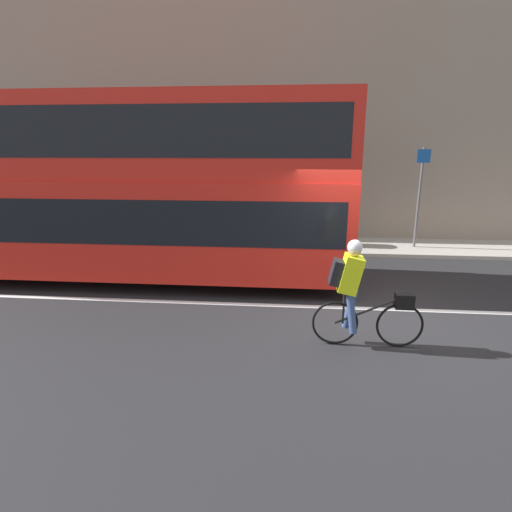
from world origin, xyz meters
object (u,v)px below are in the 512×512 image
object	(u,v)px
trash_bin	(346,231)
street_sign_post	(419,193)
cyclist_on_bike	(358,290)
bus	(111,182)

from	to	relation	value
trash_bin	street_sign_post	size ratio (longest dim) A/B	0.31
trash_bin	street_sign_post	xyz separation A→B (m)	(1.97, -0.01, 1.12)
cyclist_on_bike	street_sign_post	xyz separation A→B (m)	(2.57, 6.03, 0.78)
trash_bin	street_sign_post	bearing A→B (deg)	-0.17
street_sign_post	trash_bin	bearing A→B (deg)	179.83
bus	cyclist_on_bike	size ratio (longest dim) A/B	6.29
bus	trash_bin	distance (m)	6.54
bus	street_sign_post	bearing A→B (deg)	23.08
bus	street_sign_post	xyz separation A→B (m)	(7.45, 3.18, -0.50)
bus	street_sign_post	world-z (taller)	bus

